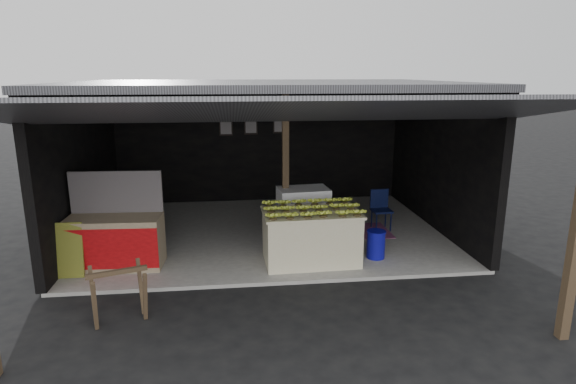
{
  "coord_description": "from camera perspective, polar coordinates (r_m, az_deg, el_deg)",
  "views": [
    {
      "loc": [
        -0.69,
        -6.8,
        3.19
      ],
      "look_at": [
        0.3,
        1.51,
        1.1
      ],
      "focal_mm": 30.0,
      "sensor_mm": 36.0,
      "label": 1
    }
  ],
  "objects": [
    {
      "name": "green_signboard",
      "position": [
        8.29,
        -25.05,
        -6.3
      ],
      "size": [
        0.58,
        0.18,
        0.87
      ],
      "primitive_type": "cube",
      "rotation": [
        -0.16,
        0.0,
        0.0
      ],
      "color": "black",
      "rests_on": "concrete_slab"
    },
    {
      "name": "ground",
      "position": [
        7.54,
        -0.92,
        -11.01
      ],
      "size": [
        80.0,
        80.0,
        0.0
      ],
      "primitive_type": "plane",
      "color": "black",
      "rests_on": "ground"
    },
    {
      "name": "shophouse",
      "position": [
        9.7,
        -2.7,
        7.55
      ],
      "size": [
        7.4,
        7.29,
        3.02
      ],
      "color": "black",
      "rests_on": "ground"
    },
    {
      "name": "banana_table",
      "position": [
        8.13,
        2.75,
        -5.28
      ],
      "size": [
        1.64,
        1.04,
        0.89
      ],
      "rotation": [
        0.0,
        0.0,
        0.03
      ],
      "color": "silver",
      "rests_on": "concrete_slab"
    },
    {
      "name": "neighbor_stall",
      "position": [
        8.41,
        -19.78,
        -5.29
      ],
      "size": [
        1.54,
        0.76,
        1.55
      ],
      "rotation": [
        0.0,
        0.0,
        -0.05
      ],
      "color": "#998466",
      "rests_on": "concrete_slab"
    },
    {
      "name": "sawhorse",
      "position": [
        6.7,
        -19.47,
        -10.84
      ],
      "size": [
        0.83,
        0.82,
        0.74
      ],
      "rotation": [
        0.0,
        0.0,
        0.32
      ],
      "color": "#4D3B26",
      "rests_on": "ground"
    },
    {
      "name": "magenta_rug",
      "position": [
        9.83,
        7.59,
        -4.65
      ],
      "size": [
        1.51,
        1.01,
        0.01
      ],
      "primitive_type": "cube",
      "rotation": [
        0.0,
        0.0,
        0.01
      ],
      "color": "#6D1850",
      "rests_on": "concrete_slab"
    },
    {
      "name": "white_crate",
      "position": [
        9.08,
        1.81,
        -2.72
      ],
      "size": [
        0.98,
        0.71,
        1.03
      ],
      "rotation": [
        0.0,
        0.0,
        0.09
      ],
      "color": "white",
      "rests_on": "concrete_slab"
    },
    {
      "name": "water_barrel",
      "position": [
        8.49,
        10.38,
        -6.21
      ],
      "size": [
        0.31,
        0.31,
        0.46
      ],
      "primitive_type": "cylinder",
      "color": "#0C0C85",
      "rests_on": "concrete_slab"
    },
    {
      "name": "plastic_chair",
      "position": [
        10.01,
        10.89,
        -1.65
      ],
      "size": [
        0.4,
        0.4,
        0.81
      ],
      "rotation": [
        0.0,
        0.0,
        0.04
      ],
      "color": "black",
      "rests_on": "concrete_slab"
    },
    {
      "name": "concrete_slab",
      "position": [
        9.84,
        -2.43,
        -4.72
      ],
      "size": [
        7.0,
        5.0,
        0.06
      ],
      "primitive_type": "cube",
      "color": "gray",
      "rests_on": "ground"
    },
    {
      "name": "picture_frames",
      "position": [
        11.77,
        -4.26,
        7.84
      ],
      "size": [
        1.62,
        0.04,
        0.46
      ],
      "color": "black",
      "rests_on": "shophouse"
    },
    {
      "name": "banana_pile",
      "position": [
        7.97,
        2.79,
        -1.68
      ],
      "size": [
        1.51,
        0.94,
        0.18
      ],
      "primitive_type": null,
      "rotation": [
        0.0,
        0.0,
        0.03
      ],
      "color": "gold",
      "rests_on": "banana_table"
    }
  ]
}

